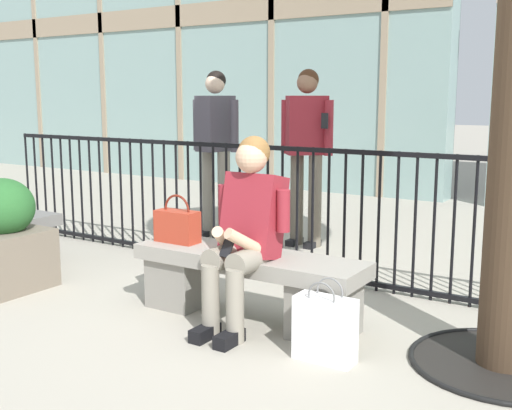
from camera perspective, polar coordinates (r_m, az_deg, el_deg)
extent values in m
plane|color=#A8A091|center=(4.27, -0.74, -10.17)|extent=(60.00, 60.00, 0.00)
cube|color=gray|center=(4.15, -0.75, -4.97)|extent=(1.60, 0.44, 0.10)
cube|color=gray|center=(4.53, -6.71, -6.72)|extent=(0.36, 0.37, 0.35)
cube|color=gray|center=(3.94, 6.16, -9.22)|extent=(0.36, 0.37, 0.35)
cylinder|color=gray|center=(4.00, -2.43, -4.50)|extent=(0.15, 0.40, 0.15)
cylinder|color=gray|center=(3.91, -4.11, -8.59)|extent=(0.11, 0.11, 0.45)
cube|color=black|center=(3.93, -4.61, -11.38)|extent=(0.09, 0.22, 0.08)
cylinder|color=gray|center=(3.90, -0.26, -4.86)|extent=(0.15, 0.40, 0.15)
cylinder|color=gray|center=(3.81, -1.91, -9.07)|extent=(0.11, 0.11, 0.45)
cube|color=black|center=(3.83, -2.41, -11.93)|extent=(0.09, 0.22, 0.08)
cube|color=maroon|center=(4.01, -0.25, -0.94)|extent=(0.36, 0.30, 0.55)
cylinder|color=maroon|center=(4.12, -2.82, 0.05)|extent=(0.08, 0.08, 0.26)
cylinder|color=#DBAD89|center=(3.90, -3.00, -3.06)|extent=(0.16, 0.28, 0.20)
cylinder|color=maroon|center=(3.89, 2.47, -0.54)|extent=(0.08, 0.08, 0.26)
cylinder|color=#DBAD89|center=(3.81, -1.04, -3.35)|extent=(0.16, 0.28, 0.20)
cube|color=black|center=(3.81, -2.54, -3.66)|extent=(0.07, 0.10, 0.13)
sphere|color=#DBAD89|center=(3.94, -0.42, 4.31)|extent=(0.20, 0.20, 0.20)
sphere|color=olive|center=(3.96, -0.18, 4.78)|extent=(0.20, 0.20, 0.20)
cube|color=#B23823|center=(4.44, -7.09, -1.93)|extent=(0.31, 0.14, 0.22)
torus|color=maroon|center=(4.42, -7.12, -0.46)|extent=(0.22, 0.02, 0.22)
cube|color=white|center=(3.59, 6.22, -11.05)|extent=(0.34, 0.15, 0.36)
torus|color=slate|center=(3.48, 5.89, -8.20)|extent=(0.16, 0.01, 0.16)
torus|color=slate|center=(3.57, 6.66, -7.75)|extent=(0.16, 0.01, 0.16)
cylinder|color=#6B6051|center=(6.26, 3.69, 0.51)|extent=(0.13, 0.13, 0.90)
cube|color=black|center=(6.31, 3.47, -3.31)|extent=(0.09, 0.22, 0.06)
cylinder|color=#6B6051|center=(6.17, 5.31, 0.34)|extent=(0.13, 0.13, 0.90)
cube|color=black|center=(6.22, 5.08, -3.53)|extent=(0.09, 0.22, 0.06)
cube|color=maroon|center=(6.14, 4.59, 7.16)|extent=(0.43, 0.41, 0.56)
cylinder|color=maroon|center=(6.26, 2.67, 7.05)|extent=(0.08, 0.08, 0.52)
cylinder|color=maroon|center=(6.03, 6.57, 6.90)|extent=(0.08, 0.08, 0.52)
sphere|color=#8E664C|center=(6.14, 4.64, 10.90)|extent=(0.20, 0.20, 0.20)
sphere|color=#472816|center=(6.15, 4.73, 11.17)|extent=(0.20, 0.20, 0.20)
cube|color=black|center=(5.94, 6.19, 7.53)|extent=(0.07, 0.01, 0.14)
cylinder|color=gray|center=(6.65, -4.30, 1.04)|extent=(0.13, 0.13, 0.90)
cube|color=black|center=(6.70, -4.46, -2.56)|extent=(0.09, 0.22, 0.06)
cylinder|color=gray|center=(6.54, -2.89, 0.90)|extent=(0.13, 0.13, 0.90)
cube|color=black|center=(6.58, -3.06, -2.76)|extent=(0.09, 0.22, 0.06)
cube|color=#4C4751|center=(6.52, -3.67, 7.32)|extent=(0.27, 0.40, 0.56)
cylinder|color=#4C4751|center=(6.66, -5.31, 7.18)|extent=(0.08, 0.08, 0.52)
cylinder|color=#4C4751|center=(6.39, -1.95, 7.11)|extent=(0.08, 0.08, 0.52)
sphere|color=beige|center=(6.52, -3.71, 10.84)|extent=(0.20, 0.20, 0.20)
sphere|color=black|center=(6.53, -3.60, 11.10)|extent=(0.20, 0.20, 0.20)
cylinder|color=black|center=(7.28, -19.83, 1.89)|extent=(0.02, 0.02, 1.06)
cylinder|color=black|center=(7.17, -19.16, 1.82)|extent=(0.02, 0.02, 1.06)
cylinder|color=black|center=(7.06, -18.46, 1.74)|extent=(0.02, 0.02, 1.06)
cylinder|color=black|center=(6.96, -17.74, 1.67)|extent=(0.02, 0.02, 1.06)
cylinder|color=black|center=(6.85, -17.00, 1.59)|extent=(0.02, 0.02, 1.06)
cylinder|color=black|center=(6.75, -16.23, 1.50)|extent=(0.02, 0.02, 1.06)
cylinder|color=black|center=(6.64, -15.44, 1.42)|extent=(0.02, 0.02, 1.06)
cylinder|color=black|center=(6.54, -14.63, 1.33)|extent=(0.02, 0.02, 1.06)
cylinder|color=black|center=(6.44, -13.79, 1.24)|extent=(0.02, 0.02, 1.06)
cylinder|color=black|center=(6.34, -12.93, 1.14)|extent=(0.02, 0.02, 1.06)
cylinder|color=black|center=(6.25, -12.04, 1.05)|extent=(0.02, 0.02, 1.06)
cylinder|color=black|center=(6.15, -11.12, 0.94)|extent=(0.02, 0.02, 1.06)
cylinder|color=black|center=(6.06, -10.17, 0.84)|extent=(0.02, 0.02, 1.06)
cylinder|color=black|center=(5.96, -9.19, 0.73)|extent=(0.02, 0.02, 1.06)
cylinder|color=black|center=(5.87, -8.18, 0.62)|extent=(0.02, 0.02, 1.06)
cylinder|color=black|center=(5.79, -7.14, 0.50)|extent=(0.02, 0.02, 1.06)
cylinder|color=black|center=(5.70, -6.07, 0.38)|extent=(0.02, 0.02, 1.06)
cylinder|color=black|center=(5.61, -4.97, 0.26)|extent=(0.02, 0.02, 1.06)
cylinder|color=black|center=(5.53, -3.83, 0.13)|extent=(0.02, 0.02, 1.06)
cylinder|color=black|center=(5.45, -2.66, 0.00)|extent=(0.02, 0.02, 1.06)
cylinder|color=black|center=(5.37, -1.46, -0.13)|extent=(0.02, 0.02, 1.06)
cylinder|color=black|center=(5.30, -0.22, -0.27)|extent=(0.02, 0.02, 1.06)
cylinder|color=black|center=(5.23, 1.06, -0.41)|extent=(0.02, 0.02, 1.06)
cylinder|color=black|center=(5.16, 2.37, -0.56)|extent=(0.02, 0.02, 1.06)
cylinder|color=black|center=(5.09, 3.71, -0.71)|extent=(0.02, 0.02, 1.06)
cylinder|color=black|center=(5.03, 5.09, -0.86)|extent=(0.02, 0.02, 1.06)
cylinder|color=black|center=(4.96, 6.51, -1.02)|extent=(0.02, 0.02, 1.06)
cylinder|color=black|center=(4.91, 7.96, -1.18)|extent=(0.02, 0.02, 1.06)
cylinder|color=black|center=(4.85, 9.44, -1.34)|extent=(0.02, 0.02, 1.06)
cylinder|color=black|center=(4.80, 10.96, -1.50)|extent=(0.02, 0.02, 1.06)
cylinder|color=black|center=(4.75, 12.51, -1.67)|extent=(0.02, 0.02, 1.06)
cylinder|color=black|center=(4.71, 14.09, -1.84)|extent=(0.02, 0.02, 1.06)
cylinder|color=black|center=(4.67, 15.70, -2.01)|extent=(0.02, 0.02, 1.06)
cylinder|color=black|center=(4.63, 17.34, -2.18)|extent=(0.02, 0.02, 1.06)
cylinder|color=black|center=(4.60, 19.00, -2.36)|extent=(0.02, 0.02, 1.06)
cylinder|color=black|center=(4.57, 20.68, -2.53)|extent=(0.02, 0.02, 1.06)
cube|color=black|center=(5.11, 5.70, -6.26)|extent=(7.06, 0.04, 0.04)
cube|color=black|center=(4.93, 5.90, 4.92)|extent=(7.06, 0.04, 0.04)
cylinder|color=black|center=(3.83, 21.36, -13.18)|extent=(0.99, 0.99, 0.01)
torus|color=black|center=(3.82, 21.37, -13.10)|extent=(1.02, 1.02, 0.03)
cube|color=#605E5B|center=(5.85, -20.04, -3.47)|extent=(0.36, 0.37, 0.35)
cube|color=#726656|center=(5.21, -21.58, -4.58)|extent=(0.56, 0.56, 0.45)
ellipsoid|color=#28602B|center=(5.13, -21.86, -0.19)|extent=(0.48, 0.48, 0.44)
cube|color=gray|center=(11.92, -10.59, 16.07)|extent=(11.14, 0.04, 0.36)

